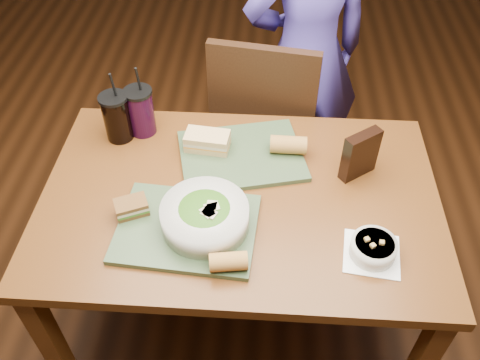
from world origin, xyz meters
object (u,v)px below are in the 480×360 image
salad_bowl (205,215)px  baguette_near (228,262)px  sandwich_far (207,141)px  soup_bowl (373,248)px  cup_cola (117,117)px  baguette_far (288,145)px  dining_table (240,213)px  tray_far (241,156)px  cup_berry (141,111)px  sandwich_near (131,207)px  tray_near (187,228)px  diner (306,57)px  chair_far (261,124)px  chip_bag (360,155)px

salad_bowl → baguette_near: size_ratio=2.47×
salad_bowl → sandwich_far: bearing=95.1°
soup_bowl → cup_cola: (-0.86, 0.48, 0.06)m
baguette_near → cup_cola: bearing=128.1°
soup_bowl → baguette_far: bearing=120.6°
dining_table → tray_far: bearing=92.1°
baguette_far → sandwich_far: bearing=179.4°
cup_cola → baguette_near: bearing=-51.9°
baguette_far → cup_berry: bearing=169.2°
sandwich_near → baguette_near: 0.37m
soup_bowl → baguette_far: baguette_far is taller
baguette_far → cup_berry: 0.54m
tray_near → soup_bowl: soup_bowl is taller
salad_bowl → dining_table: bearing=56.9°
baguette_far → diner: bearing=82.6°
diner → tray_far: diner is taller
sandwich_near → baguette_far: size_ratio=0.93×
salad_bowl → sandwich_near: salad_bowl is taller
sandwich_far → diner: bearing=58.9°
cup_cola → sandwich_far: bearing=-10.3°
sandwich_near → dining_table: bearing=18.5°
chair_far → baguette_near: size_ratio=9.25×
tray_far → cup_berry: size_ratio=1.51×
dining_table → sandwich_near: size_ratio=11.13×
soup_bowl → sandwich_near: 0.74m
diner → sandwich_far: 0.70m
soup_bowl → baguette_far: (-0.25, 0.42, 0.02)m
diner → sandwich_near: diner is taller
diner → sandwich_near: (-0.56, -0.91, 0.01)m
baguette_near → baguette_far: size_ratio=0.85×
tray_near → cup_berry: 0.52m
sandwich_far → baguette_far: 0.28m
diner → cup_berry: bearing=18.1°
chair_far → diner: diner is taller
salad_bowl → chip_bag: 0.56m
soup_bowl → chip_bag: size_ratio=1.05×
baguette_near → chip_bag: size_ratio=0.63×
chair_far → tray_near: chair_far is taller
tray_near → tray_far: 0.37m
tray_near → soup_bowl: 0.56m
dining_table → soup_bowl: size_ratio=7.21×
salad_bowl → baguette_near: salad_bowl is taller
baguette_near → sandwich_near: bearing=149.3°
salad_bowl → chip_bag: bearing=29.5°
soup_bowl → sandwich_far: bearing=141.6°
diner → salad_bowl: diner is taller
sandwich_far → cup_berry: 0.27m
chair_far → salad_bowl: chair_far is taller
chair_far → cup_cola: cup_cola is taller
baguette_near → tray_far: bearing=89.2°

